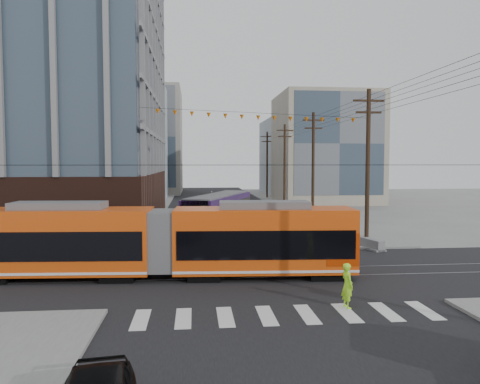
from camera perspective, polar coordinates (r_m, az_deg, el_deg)
The scene contains 13 objects.
ground at distance 21.70m, azimuth 4.14°, elevation -12.25°, with size 160.00×160.00×0.00m, color slate.
bg_bldg_nw_near at distance 73.87m, azimuth -16.20°, elevation 5.85°, with size 18.00×16.00×18.00m, color #8C99A5.
bg_bldg_ne_near at distance 71.34m, azimuth 10.33°, elevation 5.22°, with size 14.00×14.00×16.00m, color gray.
bg_bldg_nw_far at distance 93.24m, azimuth -12.13°, elevation 6.03°, with size 16.00×18.00×20.00m, color gray.
bg_bldg_ne_far at distance 91.16m, azimuth 8.07°, elevation 4.25°, with size 16.00×16.00×14.00m, color #8C99A5.
utility_pole_far at distance 77.52m, azimuth 3.32°, elevation 3.29°, with size 0.30×0.30×11.00m, color black.
streetcar at distance 24.39m, azimuth -9.39°, elevation -5.96°, with size 19.63×2.76×3.78m, color #D1450D, non-canonical shape.
city_bus at distance 39.89m, azimuth -2.56°, elevation -2.53°, with size 2.55×11.76×3.33m, color #291244, non-canonical shape.
parked_car_silver at distance 33.85m, azimuth -8.74°, elevation -5.16°, with size 1.68×4.80×1.58m, color #A1A5BB.
parked_car_white at distance 39.74m, azimuth -8.44°, elevation -4.09°, with size 1.76×4.32×1.26m, color #BEB8B7.
parked_car_grey at distance 45.00m, azimuth -7.36°, elevation -3.10°, with size 2.30×4.98×1.38m, color #585A5F.
pedestrian at distance 19.88m, azimuth 12.94°, elevation -11.05°, with size 0.68×0.44×1.85m, color #ABFF26.
jersey_barrier at distance 33.89m, azimuth 15.03°, elevation -5.97°, with size 0.81×3.61×0.72m, color gray.
Camera 1 is at (-3.57, -20.57, 5.93)m, focal length 35.00 mm.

